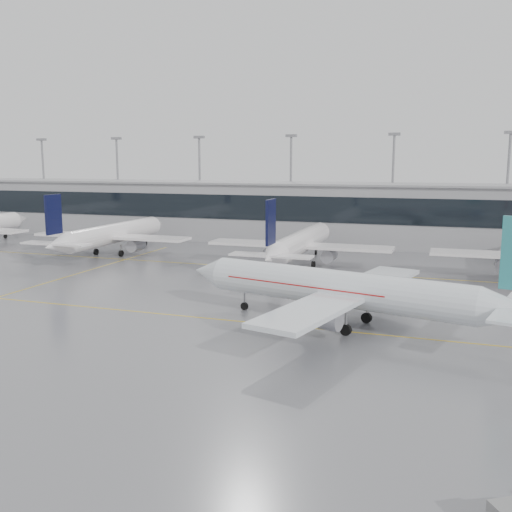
% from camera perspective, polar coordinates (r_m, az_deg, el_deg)
% --- Properties ---
extents(ground, '(320.00, 320.00, 0.00)m').
position_cam_1_polar(ground, '(61.28, -3.65, -6.35)').
color(ground, slate).
rests_on(ground, ground).
extents(taxi_line_main, '(120.00, 0.25, 0.01)m').
position_cam_1_polar(taxi_line_main, '(61.28, -3.65, -6.35)').
color(taxi_line_main, gold).
rests_on(taxi_line_main, ground).
extents(taxi_line_north, '(120.00, 0.25, 0.01)m').
position_cam_1_polar(taxi_line_north, '(89.01, 3.75, -1.39)').
color(taxi_line_north, gold).
rests_on(taxi_line_north, ground).
extents(taxi_line_cross, '(0.25, 60.00, 0.01)m').
position_cam_1_polar(taxi_line_cross, '(88.75, -18.01, -1.87)').
color(taxi_line_cross, gold).
rests_on(taxi_line_cross, ground).
extents(terminal, '(180.00, 15.00, 12.00)m').
position_cam_1_polar(terminal, '(119.12, 7.82, 4.18)').
color(terminal, '#949497').
rests_on(terminal, ground).
extents(terminal_glass, '(180.00, 0.20, 5.00)m').
position_cam_1_polar(terminal_glass, '(111.62, 7.08, 4.62)').
color(terminal_glass, black).
rests_on(terminal_glass, ground).
extents(terminal_roof, '(182.00, 16.00, 0.40)m').
position_cam_1_polar(terminal_roof, '(118.73, 7.88, 7.16)').
color(terminal_roof, gray).
rests_on(terminal_roof, ground).
extents(light_masts, '(156.40, 1.00, 22.60)m').
position_cam_1_polar(light_masts, '(124.59, 8.43, 7.77)').
color(light_masts, gray).
rests_on(light_masts, ground).
extents(air_canada_jet, '(37.62, 30.91, 12.10)m').
position_cam_1_polar(air_canada_jet, '(58.19, 9.00, -3.38)').
color(air_canada_jet, white).
rests_on(air_canada_jet, ground).
extents(parked_jet_b, '(29.64, 36.96, 11.72)m').
position_cam_1_polar(parked_jet_b, '(106.14, -14.25, 2.11)').
color(parked_jet_b, white).
rests_on(parked_jet_b, ground).
extents(parked_jet_c, '(29.64, 36.96, 11.72)m').
position_cam_1_polar(parked_jet_c, '(91.93, 4.37, 1.29)').
color(parked_jet_c, white).
rests_on(parked_jet_c, ground).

